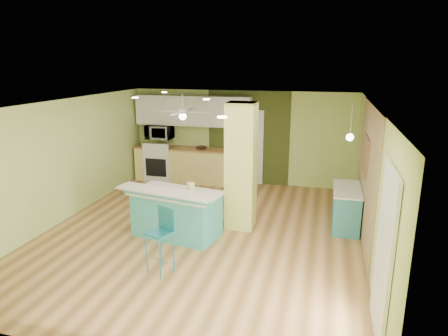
{
  "coord_description": "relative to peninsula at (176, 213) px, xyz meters",
  "views": [
    {
      "loc": [
        2.23,
        -6.88,
        3.24
      ],
      "look_at": [
        0.33,
        0.4,
        1.22
      ],
      "focal_mm": 32.0,
      "sensor_mm": 36.0,
      "label": 1
    }
  ],
  "objects": [
    {
      "name": "french_door",
      "position": [
        3.4,
        -2.03,
        0.58
      ],
      "size": [
        0.04,
        1.08,
        2.1
      ],
      "primitive_type": "cube",
      "color": "white",
      "rests_on": "floor"
    },
    {
      "name": "peninsula",
      "position": [
        0.0,
        0.0,
        0.0
      ],
      "size": [
        1.93,
        1.3,
        1.01
      ],
      "rotation": [
        0.0,
        0.0,
        -0.18
      ],
      "color": "teal",
      "rests_on": "floor"
    },
    {
      "name": "microwave",
      "position": [
        -1.82,
        3.47,
        0.88
      ],
      "size": [
        0.7,
        0.48,
        0.39
      ],
      "primitive_type": "imported",
      "color": "silver",
      "rests_on": "wall_back"
    },
    {
      "name": "canister",
      "position": [
        0.26,
        0.13,
        0.49
      ],
      "size": [
        0.15,
        0.15,
        0.16
      ],
      "primitive_type": "cylinder",
      "color": "yellow",
      "rests_on": "peninsula"
    },
    {
      "name": "wall_front",
      "position": [
        0.43,
        -3.24,
        0.78
      ],
      "size": [
        6.0,
        0.01,
        2.5
      ],
      "primitive_type": "cube",
      "color": "#B7CB6D",
      "rests_on": "floor"
    },
    {
      "name": "side_counter",
      "position": [
        3.13,
        1.27,
        -0.06
      ],
      "size": [
        0.54,
        1.26,
        0.81
      ],
      "color": "teal",
      "rests_on": "floor"
    },
    {
      "name": "upper_cabinets",
      "position": [
        -0.87,
        3.59,
        1.48
      ],
      "size": [
        3.2,
        0.34,
        0.8
      ],
      "primitive_type": "cube",
      "color": "silver",
      "rests_on": "wall_back"
    },
    {
      "name": "wall_left",
      "position": [
        -2.57,
        0.27,
        0.78
      ],
      "size": [
        0.01,
        7.0,
        2.5
      ],
      "primitive_type": "cube",
      "color": "#B7CB6D",
      "rests_on": "floor"
    },
    {
      "name": "floor",
      "position": [
        0.43,
        0.27,
        -0.47
      ],
      "size": [
        6.0,
        7.0,
        0.01
      ],
      "primitive_type": "cube",
      "color": "brown",
      "rests_on": "ground"
    },
    {
      "name": "wall_back",
      "position": [
        0.43,
        3.77,
        0.78
      ],
      "size": [
        6.0,
        0.01,
        2.5
      ],
      "primitive_type": "cube",
      "color": "#B7CB6D",
      "rests_on": "floor"
    },
    {
      "name": "wall_decor",
      "position": [
        3.4,
        1.07,
        1.08
      ],
      "size": [
        0.03,
        0.9,
        0.7
      ],
      "primitive_type": "cube",
      "color": "brown",
      "rests_on": "wood_panel"
    },
    {
      "name": "fruit_bowl",
      "position": [
        -0.59,
        3.44,
        0.51
      ],
      "size": [
        0.38,
        0.38,
        0.07
      ],
      "primitive_type": "imported",
      "rotation": [
        0.0,
        0.0,
        -0.37
      ],
      "color": "#3C2218",
      "rests_on": "kitchen_run"
    },
    {
      "name": "interior_door",
      "position": [
        0.63,
        3.73,
        0.53
      ],
      "size": [
        0.82,
        0.05,
        2.0
      ],
      "primitive_type": "cube",
      "color": "white",
      "rests_on": "floor"
    },
    {
      "name": "ceiling",
      "position": [
        0.43,
        0.27,
        2.04
      ],
      "size": [
        6.0,
        7.0,
        0.01
      ],
      "primitive_type": "cube",
      "color": "white",
      "rests_on": "wall_back"
    },
    {
      "name": "wood_panel",
      "position": [
        3.42,
        0.87,
        0.78
      ],
      "size": [
        0.02,
        3.4,
        2.5
      ],
      "primitive_type": "cube",
      "color": "olive",
      "rests_on": "floor"
    },
    {
      "name": "column",
      "position": [
        1.08,
        0.77,
        0.78
      ],
      "size": [
        0.55,
        0.55,
        2.5
      ],
      "primitive_type": "cube",
      "color": "#C5CB5E",
      "rests_on": "floor"
    },
    {
      "name": "ceiling_fan",
      "position": [
        -0.67,
        2.27,
        1.61
      ],
      "size": [
        1.41,
        1.41,
        0.61
      ],
      "color": "silver",
      "rests_on": "ceiling"
    },
    {
      "name": "pendant_lamp",
      "position": [
        3.08,
        1.02,
        1.42
      ],
      "size": [
        0.14,
        0.14,
        0.69
      ],
      "color": "white",
      "rests_on": "ceiling"
    },
    {
      "name": "stove",
      "position": [
        -1.82,
        3.46,
        -0.01
      ],
      "size": [
        0.76,
        0.66,
        1.08
      ],
      "color": "white",
      "rests_on": "floor"
    },
    {
      "name": "wall_right",
      "position": [
        3.44,
        0.27,
        0.78
      ],
      "size": [
        0.01,
        7.0,
        2.5
      ],
      "primitive_type": "cube",
      "color": "#B7CB6D",
      "rests_on": "floor"
    },
    {
      "name": "kitchen_run",
      "position": [
        -0.87,
        3.47,
        0.0
      ],
      "size": [
        3.25,
        0.63,
        0.94
      ],
      "color": "#EFDA7D",
      "rests_on": "floor"
    },
    {
      "name": "olive_accent",
      "position": [
        0.63,
        3.76,
        0.78
      ],
      "size": [
        2.2,
        0.02,
        2.5
      ],
      "primitive_type": "cube",
      "color": "#3C451B",
      "rests_on": "floor"
    },
    {
      "name": "bar_stool",
      "position": [
        0.29,
        -1.29,
        0.24
      ],
      "size": [
        0.46,
        0.46,
        1.06
      ],
      "rotation": [
        0.0,
        0.0,
        -0.42
      ],
      "color": "teal",
      "rests_on": "floor"
    }
  ]
}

